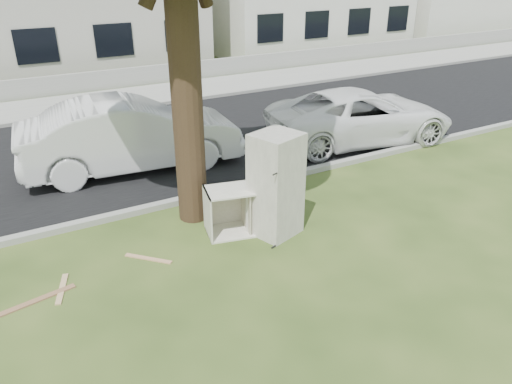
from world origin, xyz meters
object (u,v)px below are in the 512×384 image
car_center (132,134)px  car_right (361,116)px  fridge (276,185)px  cabinet (237,210)px

car_center → car_right: size_ratio=1.00×
fridge → cabinet: size_ratio=1.71×
car_right → car_center: bearing=88.6°
car_right → cabinet: bearing=127.4°
cabinet → car_center: (-0.71, 3.81, 0.39)m
car_center → car_right: (5.80, -1.09, -0.13)m
fridge → cabinet: bearing=129.9°
cabinet → car_right: (5.09, 2.72, 0.26)m
fridge → car_right: (4.51, 3.08, -0.24)m
cabinet → car_right: 5.78m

